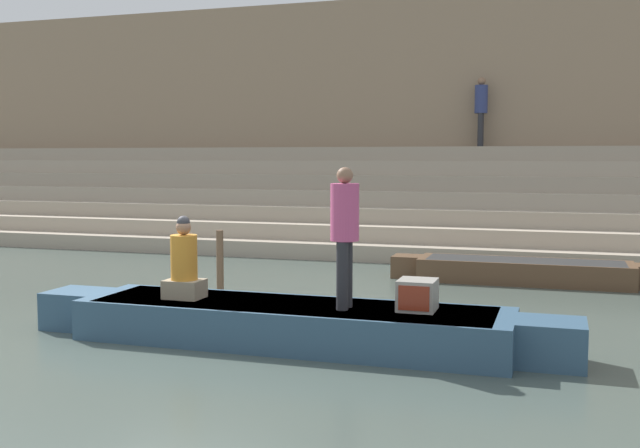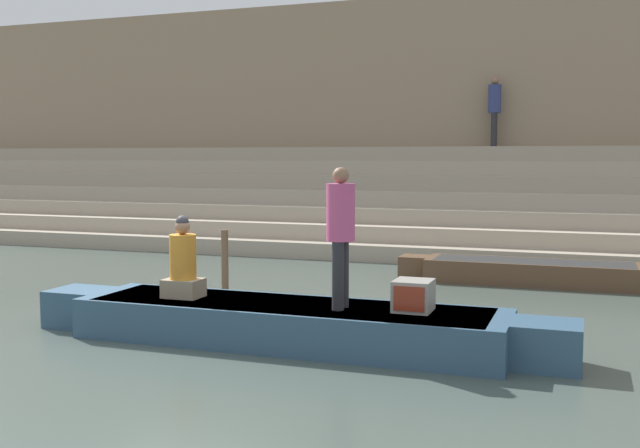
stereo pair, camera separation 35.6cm
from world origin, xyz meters
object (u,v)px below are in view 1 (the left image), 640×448
Objects in this scene: person_standing at (345,228)px; mooring_post at (220,263)px; tv_set at (417,295)px; rowboat_main at (291,323)px; moored_boat_shore at (524,271)px; person_on_steps at (481,106)px; person_rowing at (184,265)px.

person_standing reaches higher than mooring_post.
rowboat_main is at bearing -175.69° from tv_set.
mooring_post is at bearing -144.08° from moored_boat_shore.
person_on_steps is (3.43, 8.43, 3.08)m from mooring_post.
person_standing reaches higher than tv_set.
tv_set is at bearing -34.45° from mooring_post.
moored_boat_shore is at bearing 68.39° from person_standing.
person_rowing is 0.22× the size of moored_boat_shore.
person_on_steps is (-0.40, 11.06, 2.95)m from tv_set.
moored_boat_shore is at bearing 66.57° from rowboat_main.
rowboat_main is at bearing -109.67° from moored_boat_shore.
moored_boat_shore is (2.57, 5.65, -0.04)m from rowboat_main.
person_on_steps is (-1.40, 5.51, 3.41)m from moored_boat_shore.
rowboat_main is at bearing -5.02° from person_rowing.
mooring_post is (-4.83, -2.92, 0.33)m from moored_boat_shore.
mooring_post is at bearing 133.31° from person_standing.
mooring_post is (-0.81, 2.78, -0.38)m from person_rowing.
person_on_steps is (2.62, 11.20, 2.70)m from person_rowing.
person_on_steps is at bearing 84.06° from person_standing.
person_standing is 0.96× the size of person_on_steps.
person_standing reaches higher than rowboat_main.
rowboat_main is 3.94× the size of person_on_steps.
person_rowing is 0.97× the size of mooring_post.
rowboat_main is 14.74× the size of tv_set.
person_rowing reaches higher than tv_set.
person_on_steps reaches higher than mooring_post.
person_on_steps is at bearing 85.02° from rowboat_main.
tv_set is at bearing -95.35° from moored_boat_shore.
mooring_post reaches higher than rowboat_main.
person_rowing is 2.26× the size of tv_set.
rowboat_main is 11.71m from person_on_steps.
person_on_steps is (1.17, 11.15, 3.37)m from rowboat_main.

